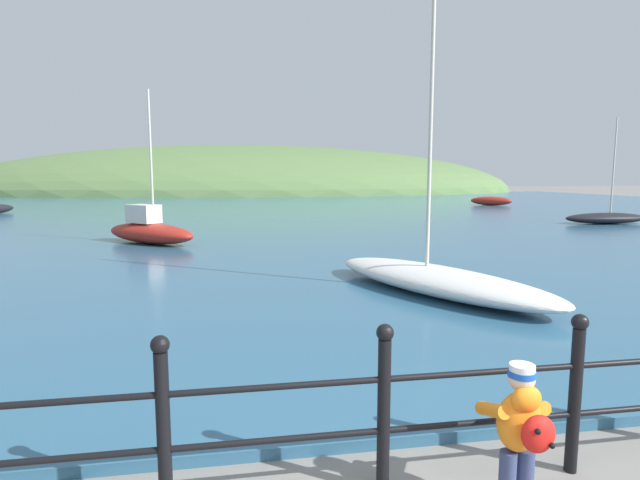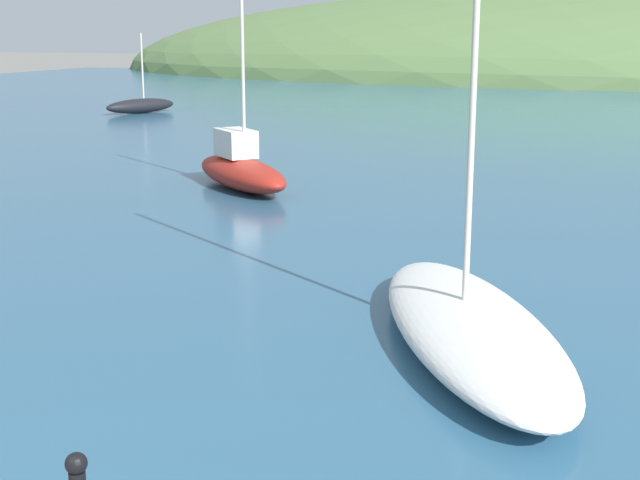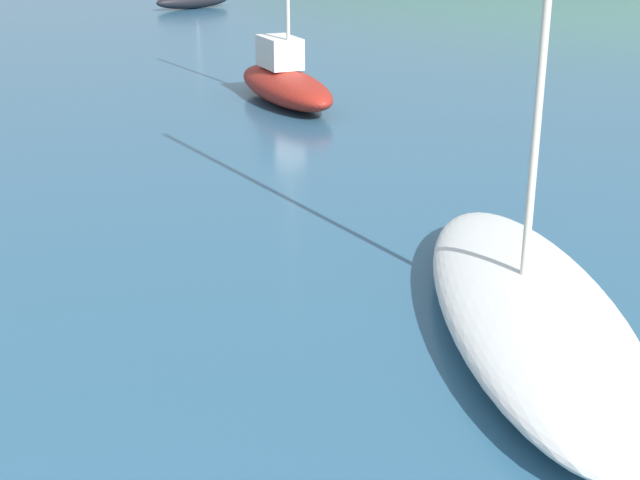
{
  "view_description": "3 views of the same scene",
  "coord_description": "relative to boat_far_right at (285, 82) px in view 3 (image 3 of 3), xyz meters",
  "views": [
    {
      "loc": [
        -1.35,
        -1.62,
        2.19
      ],
      "look_at": [
        0.13,
        7.19,
        1.05
      ],
      "focal_mm": 28.0,
      "sensor_mm": 36.0,
      "label": 1
    },
    {
      "loc": [
        3.74,
        -2.08,
        3.38
      ],
      "look_at": [
        0.3,
        7.41,
        0.96
      ],
      "focal_mm": 50.0,
      "sensor_mm": 36.0,
      "label": 2
    },
    {
      "loc": [
        3.46,
        -0.29,
        3.54
      ],
      "look_at": [
        0.78,
        5.58,
        1.14
      ],
      "focal_mm": 50.0,
      "sensor_mm": 36.0,
      "label": 3
    }
  ],
  "objects": [
    {
      "name": "water",
      "position": [
        4.05,
        17.42,
        -0.46
      ],
      "size": [
        80.0,
        60.0,
        0.1
      ],
      "primitive_type": "cube",
      "color": "#2D5B7A",
      "rests_on": "ground"
    },
    {
      "name": "boat_far_right",
      "position": [
        0.0,
        0.0,
        0.0
      ],
      "size": [
        3.46,
        3.29,
        4.69
      ],
      "color": "maroon",
      "rests_on": "water"
    },
    {
      "name": "boat_twin_mast",
      "position": [
        6.25,
        -7.82,
        -0.16
      ],
      "size": [
        3.51,
        5.18,
        5.98
      ],
      "color": "silver",
      "rests_on": "water"
    },
    {
      "name": "boat_white_sailboat",
      "position": [
        -10.68,
        13.8,
        -0.11
      ],
      "size": [
        1.94,
        3.16,
        3.05
      ],
      "color": "black",
      "rests_on": "water"
    }
  ]
}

